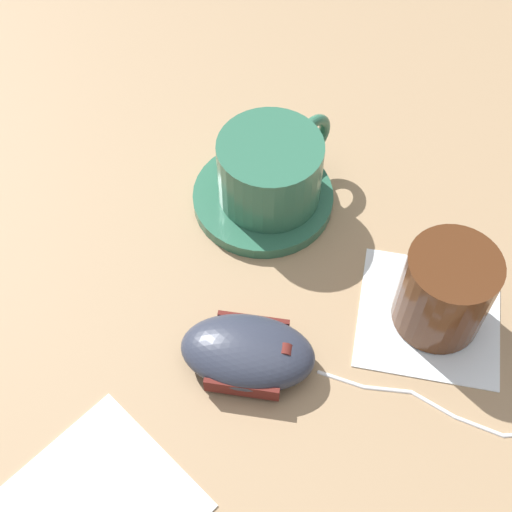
% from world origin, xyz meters
% --- Properties ---
extents(ground_plane, '(3.00, 3.00, 0.00)m').
position_xyz_m(ground_plane, '(0.00, 0.00, 0.00)').
color(ground_plane, '#9E7F5B').
extents(saucer, '(0.13, 0.13, 0.01)m').
position_xyz_m(saucer, '(-0.14, -0.04, 0.01)').
color(saucer, '#2D664C').
rests_on(saucer, ground).
extents(coffee_cup, '(0.10, 0.10, 0.06)m').
position_xyz_m(coffee_cup, '(-0.14, -0.03, 0.04)').
color(coffee_cup, '#2D664C').
rests_on(coffee_cup, saucer).
extents(computer_mouse, '(0.08, 0.11, 0.03)m').
position_xyz_m(computer_mouse, '(0.02, -0.06, 0.02)').
color(computer_mouse, '#2D3342').
rests_on(computer_mouse, ground).
extents(mouse_cable, '(0.06, 0.17, 0.00)m').
position_xyz_m(mouse_cable, '(0.07, 0.08, 0.00)').
color(mouse_cable, white).
rests_on(mouse_cable, ground).
extents(napkin_under_glass, '(0.14, 0.14, 0.00)m').
position_xyz_m(napkin_under_glass, '(-0.01, 0.09, 0.00)').
color(napkin_under_glass, white).
rests_on(napkin_under_glass, ground).
extents(drinking_glass, '(0.07, 0.07, 0.08)m').
position_xyz_m(drinking_glass, '(-0.01, 0.09, 0.04)').
color(drinking_glass, '#4C2814').
rests_on(drinking_glass, napkin_under_glass).
extents(napkin_spare, '(0.17, 0.17, 0.00)m').
position_xyz_m(napkin_spare, '(0.13, -0.17, 0.00)').
color(napkin_spare, white).
rests_on(napkin_spare, ground).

